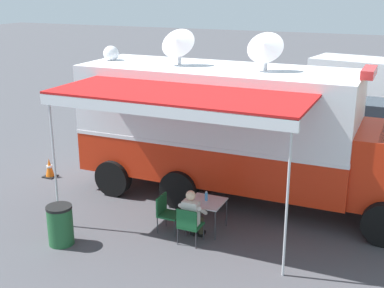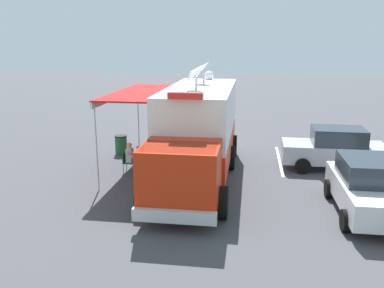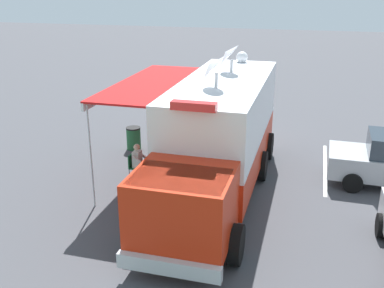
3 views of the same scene
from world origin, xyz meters
name	(u,v)px [view 3 (image 3 of 3)]	position (x,y,z in m)	size (l,w,h in m)	color
ground_plane	(222,181)	(0.00, 0.00, 0.00)	(100.00, 100.00, 0.00)	#47474C
lot_stripe	(325,168)	(-3.39, -2.07, 0.00)	(0.12, 4.80, 0.01)	silver
command_truck	(218,134)	(0.04, 0.75, 1.95)	(4.93, 9.52, 4.53)	red
folding_table	(156,163)	(2.15, 0.56, 0.67)	(0.81, 0.81, 0.73)	silver
water_bottle	(157,159)	(2.11, 0.54, 0.83)	(0.07, 0.07, 0.22)	#4C99D8
folding_chair_at_table	(135,164)	(2.95, 0.46, 0.51)	(0.49, 0.49, 0.87)	#19562D
folding_chair_beside_table	(153,157)	(2.55, -0.29, 0.51)	(0.49, 0.49, 0.87)	#19562D
seated_responder	(140,161)	(2.77, 0.46, 0.65)	(0.66, 0.56, 1.25)	silver
trash_bin	(134,138)	(4.04, -2.17, 0.46)	(0.57, 0.57, 0.91)	#235B33
traffic_cone	(227,127)	(0.77, -5.03, 0.28)	(0.36, 0.36, 0.58)	black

